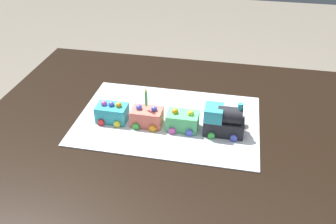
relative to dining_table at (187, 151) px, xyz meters
The scene contains 7 objects.
dining_table is the anchor object (origin of this frame).
cake_board 0.13m from the dining_table, 15.03° to the right, with size 0.60×0.40×0.00m, color silver.
cake_locomotive 0.20m from the dining_table, behind, with size 0.14×0.08×0.12m.
cake_car_gondola_mint_green 0.14m from the dining_table, 50.89° to the left, with size 0.10×0.08×0.07m.
cake_car_flatbed_coral 0.19m from the dining_table, ahead, with size 0.10×0.08×0.07m.
cake_car_hopper_turquoise 0.29m from the dining_table, ahead, with size 0.10×0.08×0.07m.
birthday_candle 0.25m from the dining_table, ahead, with size 0.01×0.01×0.06m.
Camera 1 is at (-0.12, 0.95, 1.44)m, focal length 38.49 mm.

